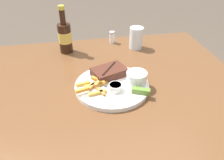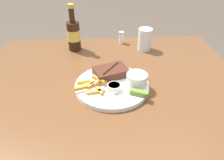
# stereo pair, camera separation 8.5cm
# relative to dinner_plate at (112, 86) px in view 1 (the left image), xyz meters

# --- Properties ---
(dining_table) EXTENTS (1.12, 0.97, 0.73)m
(dining_table) POSITION_rel_dinner_plate_xyz_m (0.00, 0.00, -0.10)
(dining_table) COLOR brown
(dining_table) RESTS_ON ground_plane
(dinner_plate) EXTENTS (0.29, 0.29, 0.02)m
(dinner_plate) POSITION_rel_dinner_plate_xyz_m (0.00, 0.00, 0.00)
(dinner_plate) COLOR white
(dinner_plate) RESTS_ON dining_table
(steak_portion) EXTENTS (0.16, 0.13, 0.04)m
(steak_portion) POSITION_rel_dinner_plate_xyz_m (-0.00, 0.06, 0.03)
(steak_portion) COLOR #472319
(steak_portion) RESTS_ON dinner_plate
(fries_pile) EXTENTS (0.14, 0.11, 0.02)m
(fries_pile) POSITION_rel_dinner_plate_xyz_m (-0.07, -0.01, 0.02)
(fries_pile) COLOR gold
(fries_pile) RESTS_ON dinner_plate
(coleslaw_cup) EXTENTS (0.08, 0.08, 0.05)m
(coleslaw_cup) POSITION_rel_dinner_plate_xyz_m (0.10, -0.01, 0.04)
(coleslaw_cup) COLOR white
(coleslaw_cup) RESTS_ON dinner_plate
(dipping_sauce_cup) EXTENTS (0.05, 0.05, 0.03)m
(dipping_sauce_cup) POSITION_rel_dinner_plate_xyz_m (0.01, -0.04, 0.02)
(dipping_sauce_cup) COLOR silver
(dipping_sauce_cup) RESTS_ON dinner_plate
(pickle_spear) EXTENTS (0.07, 0.05, 0.02)m
(pickle_spear) POSITION_rel_dinner_plate_xyz_m (0.09, -0.08, 0.02)
(pickle_spear) COLOR #567A2D
(pickle_spear) RESTS_ON dinner_plate
(fork_utensil) EXTENTS (0.12, 0.07, 0.00)m
(fork_utensil) POSITION_rel_dinner_plate_xyz_m (-0.07, -0.04, 0.01)
(fork_utensil) COLOR #B7B7BC
(fork_utensil) RESTS_ON dinner_plate
(beer_bottle) EXTENTS (0.07, 0.07, 0.24)m
(beer_bottle) POSITION_rel_dinner_plate_xyz_m (-0.17, 0.36, 0.07)
(beer_bottle) COLOR black
(beer_bottle) RESTS_ON dining_table
(drinking_glass) EXTENTS (0.07, 0.07, 0.11)m
(drinking_glass) POSITION_rel_dinner_plate_xyz_m (0.19, 0.33, 0.05)
(drinking_glass) COLOR silver
(drinking_glass) RESTS_ON dining_table
(salt_shaker) EXTENTS (0.03, 0.03, 0.07)m
(salt_shaker) POSITION_rel_dinner_plate_xyz_m (0.08, 0.42, 0.02)
(salt_shaker) COLOR white
(salt_shaker) RESTS_ON dining_table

